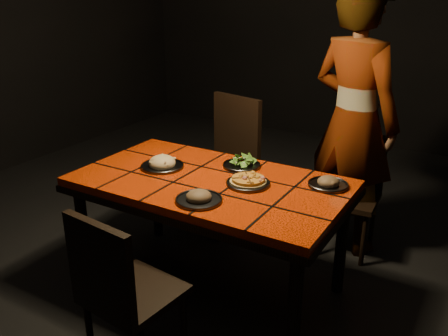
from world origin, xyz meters
The scene contains 11 objects.
room_shell centered at (0.00, 0.00, 1.50)m, with size 6.04×7.04×3.08m.
dining_table centered at (0.00, 0.00, 0.67)m, with size 1.62×0.92×0.75m.
chair_near centered at (0.04, -0.85, 0.51)m, with size 0.44×0.44×0.90m.
chair_far_left centered at (-0.38, 0.84, 0.59)m, with size 0.56×0.56×1.03m.
chair_far_right centered at (0.60, 0.96, 0.49)m, with size 0.41×0.41×0.86m.
diner centered at (0.55, 1.00, 0.94)m, with size 0.69×0.45×1.89m, color brown.
plate_pizza centered at (0.23, 0.04, 0.77)m, with size 0.30×0.30×0.04m.
plate_pasta centered at (-0.36, 0.01, 0.77)m, with size 0.27×0.27×0.09m.
plate_salad centered at (0.06, 0.28, 0.78)m, with size 0.24×0.24×0.07m.
plate_mushroom_a centered at (0.11, -0.29, 0.77)m, with size 0.25×0.25×0.08m.
plate_mushroom_b centered at (0.64, 0.26, 0.77)m, with size 0.23×0.23×0.08m.
Camera 1 is at (1.40, -2.20, 1.83)m, focal length 38.00 mm.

